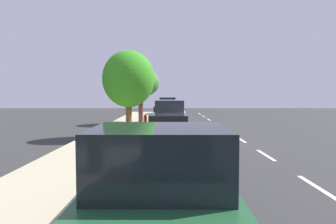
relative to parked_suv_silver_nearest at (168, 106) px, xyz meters
name	(u,v)px	position (x,y,z in m)	size (l,w,h in m)	color
ground	(189,141)	(-1.03, 18.93, -1.03)	(72.09, 72.09, 0.00)	#313131
sidewalk	(113,139)	(2.84, 18.93, -0.94)	(3.30, 45.06, 0.17)	tan
curb_edge	(147,139)	(1.11, 18.93, -0.94)	(0.16, 45.06, 0.17)	gray
lane_stripe_centre	(240,139)	(-3.74, 18.50, -1.02)	(0.14, 44.20, 0.01)	white
lane_stripe_bike_edge	(176,141)	(-0.36, 18.93, -1.02)	(0.12, 45.06, 0.01)	white
parked_suv_silver_nearest	(168,106)	(0.00, 0.00, 0.00)	(2.16, 4.79, 1.99)	#B7BABF
parked_suv_white_second	(170,116)	(-0.08, 15.39, 0.00)	(2.07, 4.75, 1.99)	white
parked_sedan_red_mid	(168,132)	(0.05, 21.58, -0.27)	(1.85, 4.41, 1.52)	maroon
parked_pickup_green_far	(161,188)	(0.17, 29.90, -0.13)	(2.06, 5.32, 1.95)	#1E512D
bicycle_at_curb	(160,121)	(0.65, 11.40, -0.67)	(1.59, 0.73, 0.72)	black
cyclist_with_backpack	(157,111)	(0.87, 10.95, 0.05)	(0.45, 0.61, 1.76)	#C6B284
street_tree_near_cyclist	(141,83)	(2.18, 10.10, 2.19)	(2.94, 2.94, 4.21)	#4F362D
street_tree_mid_block	(128,79)	(2.18, 17.77, 2.14)	(2.80, 2.80, 4.55)	brown
fire_hydrant	(145,121)	(1.54, 14.23, -0.43)	(0.22, 0.22, 0.84)	red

